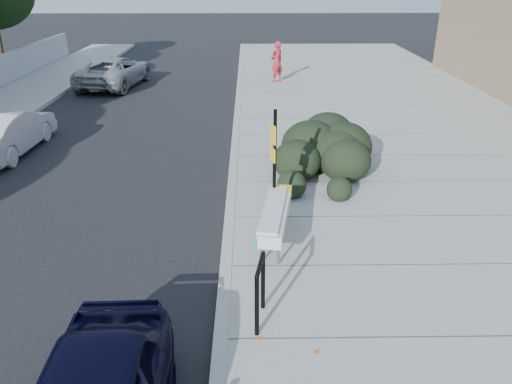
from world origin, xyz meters
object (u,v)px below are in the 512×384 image
Objects in this scene: wagon_silver at (7,132)px; bike_rack at (260,286)px; bench at (275,214)px; sign_post at (274,159)px; pedestrian at (277,62)px; suv_silver at (114,71)px.

bike_rack is at bearing 134.02° from wagon_silver.
sign_post is (0.01, 0.94, 0.83)m from bench.
sign_post is 14.67m from pedestrian.
pedestrian is (0.86, 15.58, 0.39)m from bench.
bench is at bearing -108.36° from sign_post.
bench is 2.60m from bike_rack.
bench is at bearing 145.74° from wagon_silver.
bench is 1.25m from sign_post.
suv_silver is (-6.60, 17.95, -0.08)m from bike_rack.
sign_post reaches higher than suv_silver.
wagon_silver is 0.80× the size of suv_silver.
sign_post is 9.30m from wagon_silver.
bench is 15.61m from pedestrian.
wagon_silver is at bearing 7.34° from pedestrian.
pedestrian is (0.85, 14.64, -0.44)m from sign_post.
sign_post is at bearing 98.45° from bench.
bench is 0.98× the size of sign_post.
bench is at bearing 45.94° from pedestrian.
sign_post reaches higher than wagon_silver.
pedestrian is at bearing -129.64° from wagon_silver.
bench is 0.60× the size of wagon_silver.
bike_rack is 3.61m from sign_post.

